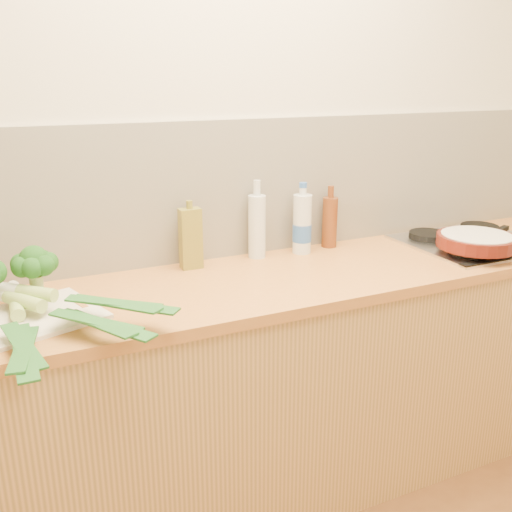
{
  "coord_description": "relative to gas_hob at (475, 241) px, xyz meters",
  "views": [
    {
      "loc": [
        -0.84,
        -0.55,
        1.6
      ],
      "look_at": [
        -0.07,
        1.1,
        1.02
      ],
      "focal_mm": 40.0,
      "sensor_mm": 36.0,
      "label": 1
    }
  ],
  "objects": [
    {
      "name": "leek_mid",
      "position": [
        -1.78,
        -0.08,
        0.04
      ],
      "size": [
        0.43,
        0.6,
        0.04
      ],
      "rotation": [
        0.0,
        0.0,
        0.6
      ],
      "color": "white",
      "rests_on": "chopping_board"
    },
    {
      "name": "chopping_board",
      "position": [
        -1.83,
        -0.05,
        -0.01
      ],
      "size": [
        0.49,
        0.42,
        0.01
      ],
      "primitive_type": "cube",
      "rotation": [
        0.0,
        0.0,
        0.3
      ],
      "color": "silver",
      "rests_on": "counter"
    },
    {
      "name": "counter",
      "position": [
        -1.02,
        0.0,
        -0.46
      ],
      "size": [
        3.2,
        0.62,
        0.9
      ],
      "color": "tan",
      "rests_on": "ground"
    },
    {
      "name": "skillet",
      "position": [
        -0.13,
        -0.13,
        0.05
      ],
      "size": [
        0.44,
        0.31,
        0.05
      ],
      "rotation": [
        0.0,
        0.0,
        0.36
      ],
      "color": "#51150D",
      "rests_on": "gas_hob"
    },
    {
      "name": "broccoli_right",
      "position": [
        -1.78,
        0.07,
        0.12
      ],
      "size": [
        0.14,
        0.15,
        0.18
      ],
      "color": "#8DAB63",
      "rests_on": "chopping_board"
    },
    {
      "name": "leek_front",
      "position": [
        -1.84,
        -0.08,
        0.02
      ],
      "size": [
        0.1,
        0.68,
        0.04
      ],
      "rotation": [
        0.0,
        0.0,
        0.0
      ],
      "color": "white",
      "rests_on": "chopping_board"
    },
    {
      "name": "leek_back",
      "position": [
        -1.72,
        -0.07,
        0.06
      ],
      "size": [
        0.49,
        0.46,
        0.04
      ],
      "rotation": [
        0.0,
        0.0,
        0.82
      ],
      "color": "white",
      "rests_on": "chopping_board"
    },
    {
      "name": "room_shell",
      "position": [
        -1.02,
        0.29,
        0.26
      ],
      "size": [
        3.5,
        3.5,
        3.5
      ],
      "color": "beige",
      "rests_on": "ground"
    },
    {
      "name": "glass_bottle",
      "position": [
        -0.93,
        0.23,
        0.12
      ],
      "size": [
        0.07,
        0.07,
        0.31
      ],
      "color": "silver",
      "rests_on": "counter"
    },
    {
      "name": "gas_hob",
      "position": [
        0.0,
        0.0,
        0.0
      ],
      "size": [
        0.58,
        0.5,
        0.04
      ],
      "color": "silver",
      "rests_on": "counter"
    },
    {
      "name": "oil_tin",
      "position": [
        -1.22,
        0.21,
        0.1
      ],
      "size": [
        0.08,
        0.05,
        0.26
      ],
      "color": "olive",
      "rests_on": "counter"
    },
    {
      "name": "water_bottle",
      "position": [
        -0.74,
        0.21,
        0.1
      ],
      "size": [
        0.08,
        0.08,
        0.27
      ],
      "color": "silver",
      "rests_on": "counter"
    },
    {
      "name": "amber_bottle",
      "position": [
        -0.59,
        0.24,
        0.1
      ],
      "size": [
        0.06,
        0.06,
        0.26
      ],
      "color": "#612F12",
      "rests_on": "counter"
    }
  ]
}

